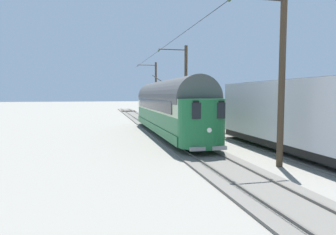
% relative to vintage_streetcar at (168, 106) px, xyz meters
% --- Properties ---
extents(ground_plane, '(220.00, 220.00, 0.00)m').
position_rel_vintage_streetcar_xyz_m(ground_plane, '(-5.06, -1.15, -2.26)').
color(ground_plane, gray).
extents(track_streetcar_siding, '(2.80, 80.00, 0.18)m').
position_rel_vintage_streetcar_xyz_m(track_streetcar_siding, '(-10.12, -1.47, -2.21)').
color(track_streetcar_siding, '#666059').
rests_on(track_streetcar_siding, ground).
extents(track_adjacent_siding, '(2.80, 80.00, 0.18)m').
position_rel_vintage_streetcar_xyz_m(track_adjacent_siding, '(-5.06, -1.47, -2.21)').
color(track_adjacent_siding, '#666059').
rests_on(track_adjacent_siding, ground).
extents(track_third_siding, '(2.80, 80.00, 0.18)m').
position_rel_vintage_streetcar_xyz_m(track_third_siding, '(0.00, -1.47, -2.21)').
color(track_third_siding, '#666059').
rests_on(track_third_siding, ground).
extents(vintage_streetcar, '(2.65, 18.03, 4.95)m').
position_rel_vintage_streetcar_xyz_m(vintage_streetcar, '(0.00, 0.00, 0.00)').
color(vintage_streetcar, '#196033').
rests_on(vintage_streetcar, ground).
extents(boxcar_adjacent, '(2.96, 11.42, 3.85)m').
position_rel_vintage_streetcar_xyz_m(boxcar_adjacent, '(-5.06, 8.37, -0.10)').
color(boxcar_adjacent, silver).
rests_on(boxcar_adjacent, ground).
extents(catenary_pole_foreground, '(2.75, 0.28, 7.61)m').
position_rel_vintage_streetcar_xyz_m(catenary_pole_foreground, '(-2.46, -18.35, 1.70)').
color(catenary_pole_foreground, '#423323').
rests_on(catenary_pole_foreground, ground).
extents(catenary_pole_mid_near, '(2.75, 0.28, 7.61)m').
position_rel_vintage_streetcar_xyz_m(catenary_pole_mid_near, '(-2.46, -3.63, 1.70)').
color(catenary_pole_mid_near, '#423323').
rests_on(catenary_pole_mid_near, ground).
extents(catenary_pole_mid_far, '(2.75, 0.28, 7.61)m').
position_rel_vintage_streetcar_xyz_m(catenary_pole_mid_far, '(-2.46, 11.09, 1.70)').
color(catenary_pole_mid_far, '#423323').
rests_on(catenary_pole_mid_far, ground).
extents(overhead_wire_run, '(2.54, 48.16, 0.18)m').
position_rel_vintage_streetcar_xyz_m(overhead_wire_run, '(-0.04, 3.01, 4.80)').
color(overhead_wire_run, black).
rests_on(overhead_wire_run, ground).
extents(switch_stand, '(0.50, 0.30, 1.24)m').
position_rel_vintage_streetcar_xyz_m(switch_stand, '(-11.37, -7.34, -1.56)').
color(switch_stand, black).
rests_on(switch_stand, ground).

